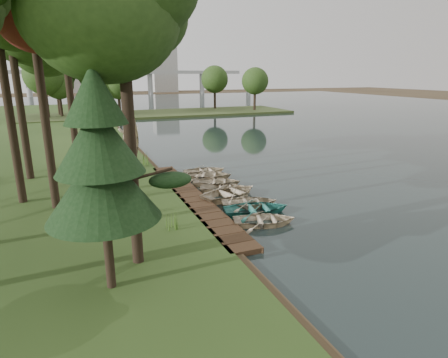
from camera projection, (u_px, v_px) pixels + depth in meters
name	position (u px, v px, depth m)	size (l,w,h in m)	color
ground	(216.00, 198.00, 23.89)	(300.00, 300.00, 0.00)	#3D2F1D
water	(364.00, 130.00, 52.56)	(130.00, 200.00, 0.05)	#1C2827
boardwalk	(192.00, 199.00, 23.27)	(1.60, 16.00, 0.30)	#362415
peninsula	(162.00, 114.00, 71.29)	(50.00, 14.00, 0.45)	#36441E
far_trees	(142.00, 80.00, 68.39)	(45.60, 5.60, 8.80)	black
bridge	(128.00, 75.00, 133.38)	(95.90, 4.00, 8.60)	#A5A5A0
building_a	(164.00, 70.00, 157.09)	(10.00, 8.00, 18.00)	#A5A5A0
building_b	(75.00, 77.00, 149.71)	(8.00, 8.00, 12.00)	#A5A5A0
rowboat_0	(264.00, 219.00, 19.43)	(2.33, 3.27, 0.68)	#C1AD8C
rowboat_1	(257.00, 207.00, 20.92)	(2.64, 3.69, 0.76)	#2B786C
rowboat_2	(249.00, 201.00, 22.08)	(2.37, 3.32, 0.69)	#C1AD8C
rowboat_3	(230.00, 192.00, 23.61)	(2.83, 3.97, 0.82)	#C1AD8C
rowboat_4	(223.00, 186.00, 24.99)	(2.22, 3.11, 0.64)	#C1AD8C
rowboat_5	(217.00, 181.00, 26.23)	(2.38, 3.33, 0.69)	#C1AD8C
rowboat_6	(206.00, 174.00, 27.78)	(2.67, 3.74, 0.77)	#C1AD8C
rowboat_7	(205.00, 170.00, 29.27)	(2.33, 3.26, 0.68)	#C1AD8C
stored_rowboat	(133.00, 160.00, 31.30)	(2.70, 3.78, 0.78)	#C1AD8C
tree_2	(31.00, 13.00, 18.53)	(4.38, 4.38, 12.27)	black
tree_4	(63.00, 27.00, 23.57)	(4.91, 4.91, 12.33)	black
tree_6	(36.00, 41.00, 27.24)	(5.30, 5.30, 11.96)	black
pine_tree	(100.00, 160.00, 12.15)	(3.80, 3.80, 7.72)	black
reeds_0	(171.00, 221.00, 18.22)	(0.60, 0.60, 0.89)	#3F661E
reeds_1	(148.00, 205.00, 20.33)	(0.60, 0.60, 0.92)	#3F661E
reeds_2	(128.00, 187.00, 23.37)	(0.60, 0.60, 1.06)	#3F661E
reeds_3	(146.00, 158.00, 31.16)	(0.60, 0.60, 1.10)	#3F661E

